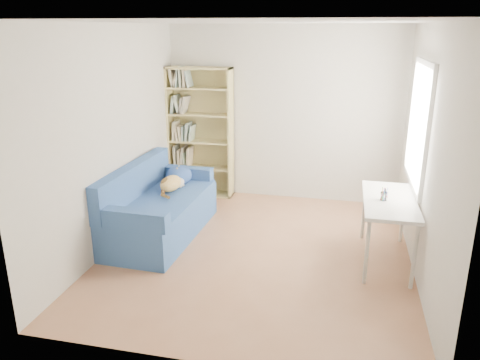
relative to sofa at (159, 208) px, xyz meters
name	(u,v)px	position (x,y,z in m)	size (l,w,h in m)	color
ground	(258,252)	(1.33, -0.24, -0.35)	(4.00, 4.00, 0.00)	#976444
room_shell	(269,116)	(1.43, -0.21, 1.29)	(3.54, 4.04, 2.62)	silver
sofa	(159,208)	(0.00, 0.00, 0.00)	(0.96, 1.89, 0.92)	navy
bookshelf	(201,138)	(0.08, 1.59, 0.57)	(0.99, 0.31, 1.99)	tan
desk	(389,205)	(2.78, -0.13, 0.33)	(0.56, 1.23, 0.75)	white
pen_cup	(384,195)	(2.71, -0.18, 0.46)	(0.08, 0.08, 0.15)	white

